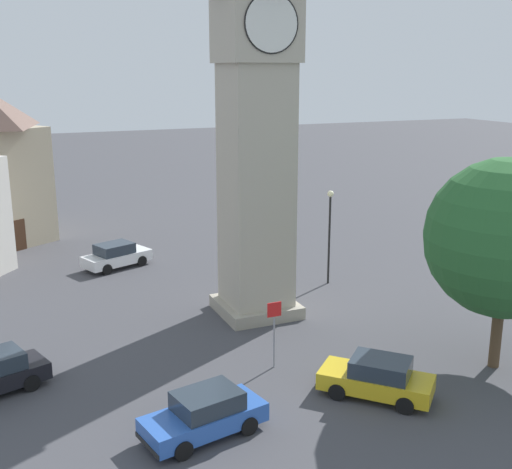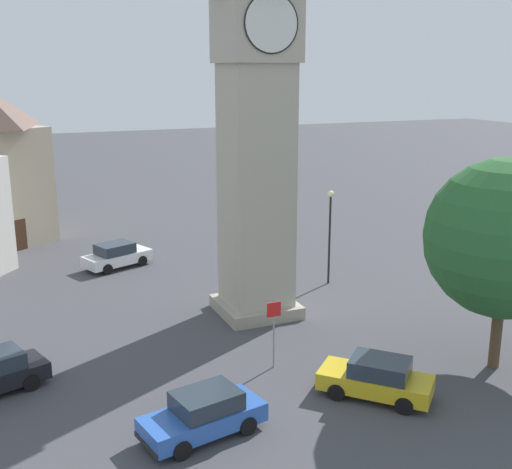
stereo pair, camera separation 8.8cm
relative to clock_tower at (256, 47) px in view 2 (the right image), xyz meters
The scene contains 9 objects.
ground_plane 12.75m from the clock_tower, 96.70° to the right, with size 200.00×200.00×0.00m, color #424247.
clock_tower is the anchor object (origin of this frame).
car_blue_kerb 16.38m from the clock_tower, 121.94° to the right, with size 4.39×2.50×1.53m.
car_silver_kerb 15.34m from the clock_tower, 85.51° to the right, with size 4.07×4.15×1.53m.
car_red_corner 16.50m from the clock_tower, 115.54° to the left, with size 4.46×3.06×1.53m.
pedestrian 15.26m from the clock_tower, 60.74° to the left, with size 0.46×0.40×1.69m.
tree 13.55m from the clock_tower, 54.75° to the right, with size 6.31×6.31×8.58m.
lamp_post 11.03m from the clock_tower, 24.51° to the left, with size 0.36×0.36×5.34m.
road_sign 12.44m from the clock_tower, 106.35° to the right, with size 0.60×0.07×2.80m.
Camera 2 is at (-11.69, -27.44, 11.75)m, focal length 44.72 mm.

